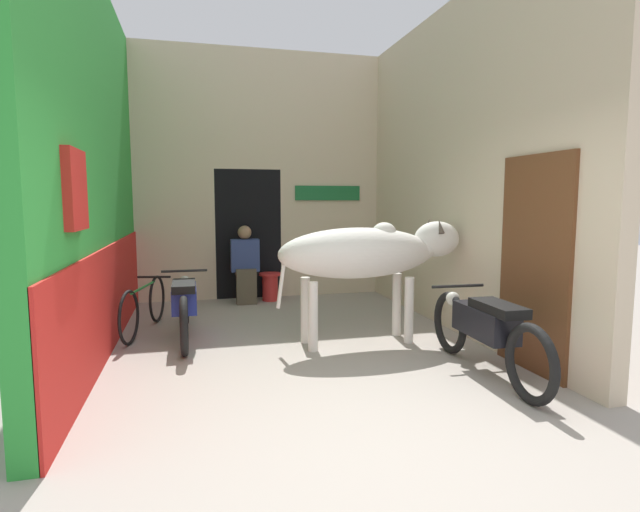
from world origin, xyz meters
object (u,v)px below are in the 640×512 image
(bicycle, at_px, (144,306))
(cow, at_px, (369,253))
(motorcycle_far, at_px, (185,303))
(motorcycle_near, at_px, (485,329))
(plastic_stool, at_px, (270,286))
(shopkeeper_seated, at_px, (245,263))

(bicycle, bearing_deg, cow, -22.99)
(cow, relative_size, motorcycle_far, 1.10)
(motorcycle_near, bearing_deg, plastic_stool, 109.77)
(shopkeeper_seated, xyz_separation_m, plastic_stool, (0.41, 0.09, -0.42))
(motorcycle_far, relative_size, bicycle, 1.21)
(motorcycle_near, xyz_separation_m, shopkeeper_seated, (-1.87, 3.95, 0.21))
(cow, distance_m, bicycle, 2.91)
(bicycle, distance_m, plastic_stool, 2.44)
(cow, distance_m, motorcycle_far, 2.28)
(cow, distance_m, motorcycle_near, 1.62)
(shopkeeper_seated, distance_m, plastic_stool, 0.59)
(cow, height_order, motorcycle_far, cow)
(motorcycle_far, relative_size, shopkeeper_seated, 1.65)
(motorcycle_far, bearing_deg, shopkeeper_seated, 64.53)
(motorcycle_near, bearing_deg, cow, 117.63)
(bicycle, bearing_deg, motorcycle_far, -40.21)
(cow, xyz_separation_m, motorcycle_near, (0.70, -1.34, -0.60))
(motorcycle_far, height_order, shopkeeper_seated, shopkeeper_seated)
(motorcycle_near, height_order, motorcycle_far, motorcycle_near)
(cow, bearing_deg, motorcycle_far, 162.09)
(plastic_stool, bearing_deg, motorcycle_far, -123.35)
(cow, xyz_separation_m, shopkeeper_seated, (-1.17, 2.62, -0.39))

